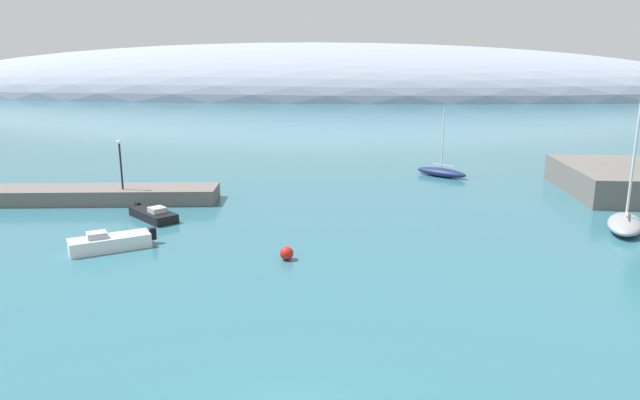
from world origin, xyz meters
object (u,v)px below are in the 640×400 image
object	(u,v)px
mooring_buoy_red	(287,253)
harbor_lamp_post	(120,159)
sailboat_grey_mid_mooring	(625,222)
motorboat_black_alongside_breakwater	(153,214)
motorboat_white_foreground	(110,242)
sailboat_navy_near_shore	(441,172)

from	to	relation	value
mooring_buoy_red	harbor_lamp_post	distance (m)	20.64
sailboat_grey_mid_mooring	motorboat_black_alongside_breakwater	world-z (taller)	sailboat_grey_mid_mooring
sailboat_grey_mid_mooring	motorboat_white_foreground	world-z (taller)	sailboat_grey_mid_mooring
sailboat_grey_mid_mooring	harbor_lamp_post	xyz separation A→B (m)	(-39.33, 4.60, 3.29)
motorboat_black_alongside_breakwater	mooring_buoy_red	distance (m)	14.26
motorboat_black_alongside_breakwater	mooring_buoy_red	world-z (taller)	motorboat_black_alongside_breakwater
sailboat_grey_mid_mooring	mooring_buoy_red	bearing A→B (deg)	-47.89
mooring_buoy_red	harbor_lamp_post	world-z (taller)	harbor_lamp_post
harbor_lamp_post	sailboat_navy_near_shore	bearing A→B (deg)	26.63
sailboat_navy_near_shore	sailboat_grey_mid_mooring	distance (m)	21.77
motorboat_white_foreground	mooring_buoy_red	bearing A→B (deg)	141.59
sailboat_navy_near_shore	sailboat_grey_mid_mooring	xyz separation A→B (m)	(10.80, -18.90, 0.12)
motorboat_white_foreground	mooring_buoy_red	distance (m)	11.76
motorboat_black_alongside_breakwater	sailboat_navy_near_shore	bearing A→B (deg)	80.33
sailboat_navy_near_shore	mooring_buoy_red	bearing A→B (deg)	102.01
sailboat_navy_near_shore	motorboat_black_alongside_breakwater	size ratio (longest dim) A/B	1.52
sailboat_navy_near_shore	mooring_buoy_red	distance (m)	29.87
sailboat_grey_mid_mooring	motorboat_black_alongside_breakwater	bearing A→B (deg)	-67.31
sailboat_grey_mid_mooring	motorboat_white_foreground	xyz separation A→B (m)	(-35.20, -7.16, -0.13)
motorboat_white_foreground	sailboat_navy_near_shore	bearing A→B (deg)	-166.70
mooring_buoy_red	sailboat_navy_near_shore	bearing A→B (deg)	64.89
sailboat_navy_near_shore	sailboat_grey_mid_mooring	size ratio (longest dim) A/B	0.71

